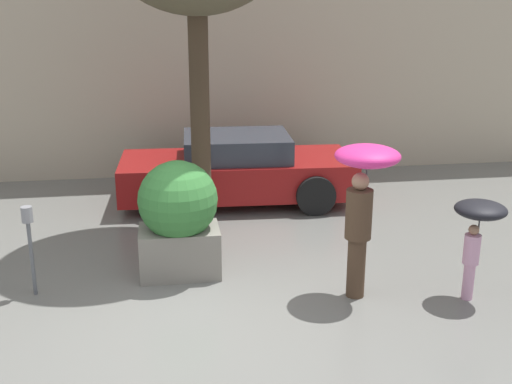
% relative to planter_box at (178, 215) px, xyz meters
% --- Properties ---
extents(ground_plane, '(40.00, 40.00, 0.00)m').
position_rel_planter_box_xyz_m(ground_plane, '(0.14, -1.35, -0.85)').
color(ground_plane, slate).
extents(building_facade, '(18.00, 0.30, 6.00)m').
position_rel_planter_box_xyz_m(building_facade, '(0.14, 5.15, 2.15)').
color(building_facade, '#B7A88E').
rests_on(building_facade, ground).
extents(planter_box, '(1.08, 1.07, 1.60)m').
position_rel_planter_box_xyz_m(planter_box, '(0.00, 0.00, 0.00)').
color(planter_box, gray).
rests_on(planter_box, ground).
extents(person_adult, '(0.80, 0.80, 1.94)m').
position_rel_planter_box_xyz_m(person_adult, '(2.24, -0.95, 0.58)').
color(person_adult, '#473323').
rests_on(person_adult, ground).
extents(person_child, '(0.63, 0.63, 1.27)m').
position_rel_planter_box_xyz_m(person_child, '(3.62, -1.27, 0.17)').
color(person_child, '#D199B7').
rests_on(person_child, ground).
extents(parked_car_near, '(4.26, 2.09, 1.26)m').
position_rel_planter_box_xyz_m(parked_car_near, '(1.16, 3.06, -0.25)').
color(parked_car_near, maroon).
rests_on(parked_car_near, ground).
extents(parking_meter, '(0.14, 0.14, 1.19)m').
position_rel_planter_box_xyz_m(parking_meter, '(-1.87, -0.36, 0.01)').
color(parking_meter, '#595B60').
rests_on(parking_meter, ground).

